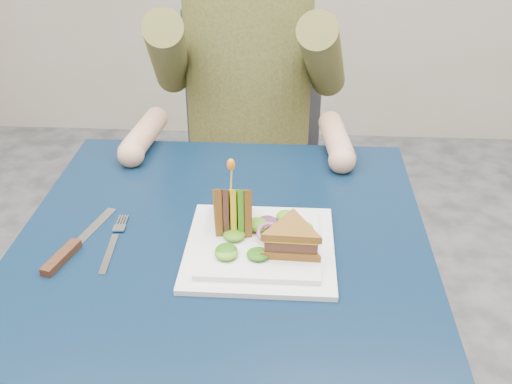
# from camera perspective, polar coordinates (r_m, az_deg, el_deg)

# --- Properties ---
(table) EXTENTS (0.75, 0.75, 0.73)m
(table) POSITION_cam_1_polar(r_m,az_deg,el_deg) (1.16, -3.02, -7.06)
(table) COLOR black
(table) RESTS_ON ground
(chair) EXTENTS (0.42, 0.40, 0.93)m
(chair) POSITION_cam_1_polar(r_m,az_deg,el_deg) (1.84, -0.46, 4.30)
(chair) COLOR #47474C
(chair) RESTS_ON ground
(diner) EXTENTS (0.54, 0.59, 0.74)m
(diner) POSITION_cam_1_polar(r_m,az_deg,el_deg) (1.60, -0.81, 14.57)
(diner) COLOR brown
(diner) RESTS_ON chair
(plate) EXTENTS (0.26, 0.26, 0.02)m
(plate) POSITION_cam_1_polar(r_m,az_deg,el_deg) (1.06, 0.38, -5.19)
(plate) COLOR white
(plate) RESTS_ON table
(sandwich_flat) EXTENTS (0.12, 0.12, 0.05)m
(sandwich_flat) POSITION_cam_1_polar(r_m,az_deg,el_deg) (1.01, 3.42, -4.46)
(sandwich_flat) COLOR brown
(sandwich_flat) RESTS_ON plate
(sandwich_upright) EXTENTS (0.09, 0.15, 0.15)m
(sandwich_upright) POSITION_cam_1_polar(r_m,az_deg,el_deg) (1.07, -2.30, -1.72)
(sandwich_upright) COLOR brown
(sandwich_upright) RESTS_ON plate
(fork) EXTENTS (0.02, 0.18, 0.01)m
(fork) POSITION_cam_1_polar(r_m,az_deg,el_deg) (1.10, -13.49, -4.87)
(fork) COLOR silver
(fork) RESTS_ON table
(knife) EXTENTS (0.07, 0.22, 0.02)m
(knife) POSITION_cam_1_polar(r_m,az_deg,el_deg) (1.10, -17.47, -5.40)
(knife) COLOR silver
(knife) RESTS_ON table
(toothpick) EXTENTS (0.01, 0.01, 0.06)m
(toothpick) POSITION_cam_1_polar(r_m,az_deg,el_deg) (1.04, -2.37, 1.26)
(toothpick) COLOR tan
(toothpick) RESTS_ON sandwich_upright
(toothpick_frill) EXTENTS (0.01, 0.01, 0.02)m
(toothpick_frill) POSITION_cam_1_polar(r_m,az_deg,el_deg) (1.03, -2.41, 2.63)
(toothpick_frill) COLOR orange
(toothpick_frill) RESTS_ON sandwich_upright
(lettuce_spill) EXTENTS (0.15, 0.13, 0.02)m
(lettuce_spill) POSITION_cam_1_polar(r_m,az_deg,el_deg) (1.05, 0.68, -3.95)
(lettuce_spill) COLOR #337A14
(lettuce_spill) RESTS_ON plate
(onion_ring) EXTENTS (0.04, 0.04, 0.02)m
(onion_ring) POSITION_cam_1_polar(r_m,az_deg,el_deg) (1.05, 1.22, -3.90)
(onion_ring) COLOR #9E4C7A
(onion_ring) RESTS_ON plate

